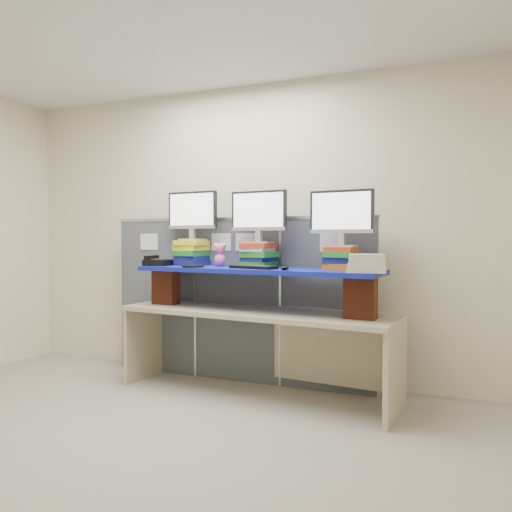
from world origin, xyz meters
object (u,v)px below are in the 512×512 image
at_px(monitor_left, 192,213).
at_px(keyboard, 253,267).
at_px(blue_board, 256,270).
at_px(monitor_center, 259,214).
at_px(desk, 256,327).
at_px(monitor_right, 341,215).
at_px(desk_phone, 157,262).

distance_m(monitor_left, keyboard, 0.93).
relative_size(blue_board, monitor_center, 4.07).
xyz_separation_m(blue_board, monitor_left, (-0.72, 0.19, 0.51)).
xyz_separation_m(desk, blue_board, (0.00, 0.00, 0.49)).
bearing_deg(keyboard, monitor_right, 27.83).
bearing_deg(monitor_left, keyboard, -16.78).
bearing_deg(desk, keyboard, -73.10).
bearing_deg(desk, monitor_center, 106.96).
bearing_deg(monitor_right, monitor_left, 180.00).
bearing_deg(monitor_left, blue_board, -9.17).
distance_m(monitor_right, desk_phone, 1.74).
bearing_deg(monitor_right, keyboard, -161.06).
bearing_deg(monitor_left, desk_phone, -134.49).
distance_m(blue_board, desk_phone, 0.97).
bearing_deg(keyboard, blue_board, 115.80).
height_order(monitor_left, monitor_right, monitor_left).
xyz_separation_m(monitor_center, keyboard, (0.05, -0.24, -0.45)).
xyz_separation_m(blue_board, monitor_center, (-0.02, 0.12, 0.48)).
distance_m(monitor_right, keyboard, 0.83).
distance_m(monitor_center, desk_phone, 1.05).
relative_size(desk, keyboard, 5.66).
xyz_separation_m(monitor_right, desk_phone, (-1.69, -0.07, -0.40)).
distance_m(monitor_left, monitor_center, 0.70).
bearing_deg(monitor_left, monitor_center, -0.00).
relative_size(desk, blue_board, 1.15).
xyz_separation_m(desk, desk_phone, (-0.97, -0.02, 0.54)).
bearing_deg(desk_phone, desk, -3.33).
xyz_separation_m(monitor_center, desk_phone, (-0.95, -0.14, -0.43)).
bearing_deg(blue_board, monitor_center, 106.96).
xyz_separation_m(monitor_left, keyboard, (0.74, -0.31, -0.48)).
xyz_separation_m(monitor_left, desk_phone, (-0.25, -0.21, -0.45)).
relative_size(blue_board, desk_phone, 9.16).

